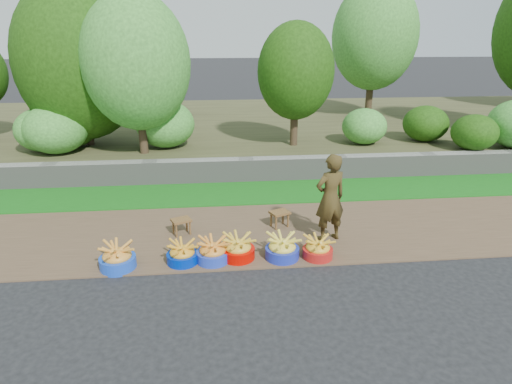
{
  "coord_description": "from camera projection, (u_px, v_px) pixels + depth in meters",
  "views": [
    {
      "loc": [
        -0.72,
        -5.51,
        3.29
      ],
      "look_at": [
        -0.04,
        1.3,
        0.75
      ],
      "focal_mm": 30.0,
      "sensor_mm": 36.0,
      "label": 1
    }
  ],
  "objects": [
    {
      "name": "basin_f",
      "position": [
        318.0,
        249.0,
        6.62
      ],
      "size": [
        0.47,
        0.47,
        0.35
      ],
      "color": "red",
      "rests_on": "ground"
    },
    {
      "name": "basin_a",
      "position": [
        117.0,
        258.0,
        6.32
      ],
      "size": [
        0.53,
        0.53,
        0.4
      ],
      "color": "blue",
      "rests_on": "ground"
    },
    {
      "name": "grass_verge",
      "position": [
        249.0,
        192.0,
        9.38
      ],
      "size": [
        80.0,
        1.5,
        0.04
      ],
      "primitive_type": "cube",
      "color": "#156415",
      "rests_on": "ground"
    },
    {
      "name": "basin_d",
      "position": [
        238.0,
        249.0,
        6.59
      ],
      "size": [
        0.52,
        0.52,
        0.39
      ],
      "color": "#C40800",
      "rests_on": "ground"
    },
    {
      "name": "stool_right",
      "position": [
        280.0,
        215.0,
        7.64
      ],
      "size": [
        0.4,
        0.36,
        0.29
      ],
      "rotation": [
        0.0,
        0.0,
        0.4
      ],
      "color": "brown",
      "rests_on": "dirt_shoulder"
    },
    {
      "name": "earth_bank",
      "position": [
        235.0,
        128.0,
        14.67
      ],
      "size": [
        80.0,
        10.0,
        0.5
      ],
      "primitive_type": "cube",
      "color": "#444426",
      "rests_on": "ground"
    },
    {
      "name": "retaining_wall",
      "position": [
        246.0,
        170.0,
        10.08
      ],
      "size": [
        80.0,
        0.35,
        0.55
      ],
      "primitive_type": "cube",
      "color": "gray",
      "rests_on": "ground"
    },
    {
      "name": "stool_left",
      "position": [
        181.0,
        222.0,
        7.35
      ],
      "size": [
        0.39,
        0.35,
        0.28
      ],
      "rotation": [
        0.0,
        0.0,
        0.39
      ],
      "color": "brown",
      "rests_on": "dirt_shoulder"
    },
    {
      "name": "ground_plane",
      "position": [
        267.0,
        269.0,
        6.35
      ],
      "size": [
        120.0,
        120.0,
        0.0
      ],
      "primitive_type": "plane",
      "color": "black",
      "rests_on": "ground"
    },
    {
      "name": "basin_e",
      "position": [
        282.0,
        249.0,
        6.6
      ],
      "size": [
        0.53,
        0.53,
        0.39
      ],
      "color": "#1C2DAB",
      "rests_on": "ground"
    },
    {
      "name": "vendor_woman",
      "position": [
        330.0,
        198.0,
        6.99
      ],
      "size": [
        0.62,
        0.5,
        1.49
      ],
      "primitive_type": "imported",
      "rotation": [
        0.0,
        0.0,
        3.44
      ],
      "color": "black",
      "rests_on": "dirt_shoulder"
    },
    {
      "name": "basin_c",
      "position": [
        213.0,
        252.0,
        6.51
      ],
      "size": [
        0.51,
        0.51,
        0.38
      ],
      "color": "#213CBE",
      "rests_on": "ground"
    },
    {
      "name": "vegetation",
      "position": [
        304.0,
        57.0,
        12.43
      ],
      "size": [
        33.38,
        7.6,
        4.82
      ],
      "color": "#382B1B",
      "rests_on": "earth_bank"
    },
    {
      "name": "dirt_shoulder",
      "position": [
        259.0,
        232.0,
        7.52
      ],
      "size": [
        80.0,
        2.5,
        0.02
      ],
      "primitive_type": "cube",
      "color": "brown",
      "rests_on": "ground"
    },
    {
      "name": "basin_b",
      "position": [
        182.0,
        254.0,
        6.47
      ],
      "size": [
        0.48,
        0.48,
        0.35
      ],
      "color": "#0024A6",
      "rests_on": "ground"
    }
  ]
}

